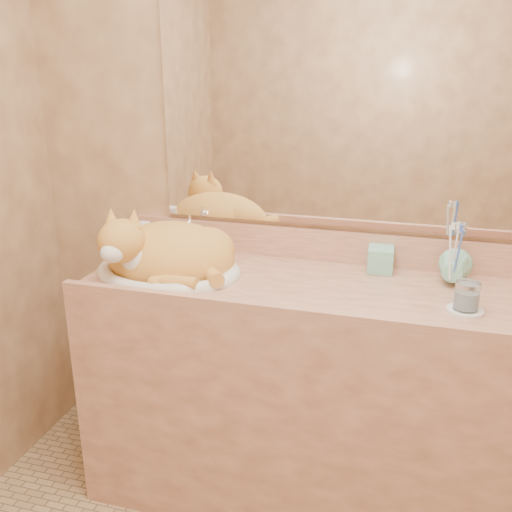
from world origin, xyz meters
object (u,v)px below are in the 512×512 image
(vanity_counter, at_px, (314,396))
(soap_dispenser, at_px, (381,249))
(toothbrush_cup, at_px, (452,275))
(cat, at_px, (165,251))
(sink_basin, at_px, (168,251))
(water_glass, at_px, (467,296))

(vanity_counter, bearing_deg, soap_dispenser, 39.45)
(toothbrush_cup, bearing_deg, cat, -173.29)
(vanity_counter, bearing_deg, sink_basin, -177.87)
(cat, relative_size, toothbrush_cup, 4.08)
(sink_basin, xyz_separation_m, water_glass, (1.00, -0.06, -0.03))
(sink_basin, relative_size, toothbrush_cup, 4.51)
(vanity_counter, bearing_deg, water_glass, -10.40)
(water_glass, bearing_deg, cat, 176.50)
(sink_basin, relative_size, cat, 1.11)
(cat, bearing_deg, toothbrush_cup, -1.22)
(vanity_counter, distance_m, water_glass, 0.67)
(vanity_counter, bearing_deg, toothbrush_cup, 12.23)
(sink_basin, xyz_separation_m, soap_dispenser, (0.72, 0.17, 0.02))
(vanity_counter, relative_size, toothbrush_cup, 14.14)
(toothbrush_cup, height_order, water_glass, toothbrush_cup)
(vanity_counter, xyz_separation_m, cat, (-0.55, -0.02, 0.51))
(cat, distance_m, soap_dispenser, 0.76)
(sink_basin, bearing_deg, toothbrush_cup, 11.11)
(sink_basin, distance_m, soap_dispenser, 0.75)
(cat, height_order, soap_dispenser, cat)
(cat, bearing_deg, water_glass, -11.43)
(soap_dispenser, bearing_deg, sink_basin, -169.50)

